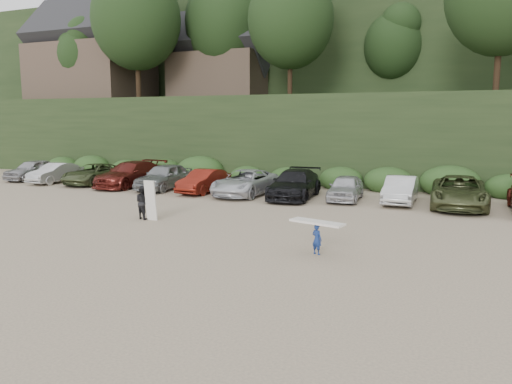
% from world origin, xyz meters
% --- Properties ---
extents(ground, '(120.00, 120.00, 0.00)m').
position_xyz_m(ground, '(0.00, 0.00, 0.00)').
color(ground, tan).
rests_on(ground, ground).
extents(hillside_backdrop, '(90.00, 41.50, 28.00)m').
position_xyz_m(hillside_backdrop, '(-0.26, 35.93, 11.22)').
color(hillside_backdrop, black).
rests_on(hillside_backdrop, ground).
extents(parked_cars, '(39.53, 6.15, 1.64)m').
position_xyz_m(parked_cars, '(-1.18, 9.94, 0.76)').
color(parked_cars, '#9D9CA1').
rests_on(parked_cars, ground).
extents(child_surfer, '(1.93, 0.98, 1.11)m').
position_xyz_m(child_surfer, '(4.08, -1.02, 0.76)').
color(child_surfer, navy).
rests_on(child_surfer, ground).
extents(adult_surfer, '(1.22, 0.77, 1.78)m').
position_xyz_m(adult_surfer, '(-4.60, 1.58, 0.77)').
color(adult_surfer, black).
rests_on(adult_surfer, ground).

